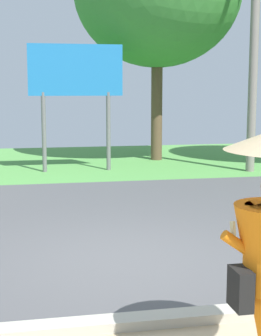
% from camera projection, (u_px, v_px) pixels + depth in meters
% --- Properties ---
extents(ground_plane, '(40.00, 22.00, 0.20)m').
position_uv_depth(ground_plane, '(98.00, 213.00, 9.97)').
color(ground_plane, '#4C4C4F').
extents(utility_pole, '(1.80, 0.24, 7.48)m').
position_uv_depth(utility_pole, '(255.00, 28.00, 14.12)').
color(utility_pole, gray).
rests_on(utility_pole, ground_plane).
extents(roadside_billboard, '(2.60, 0.12, 3.50)m').
position_uv_depth(roadside_billboard, '(76.00, 79.00, 14.39)').
color(roadside_billboard, slate).
rests_on(roadside_billboard, ground_plane).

